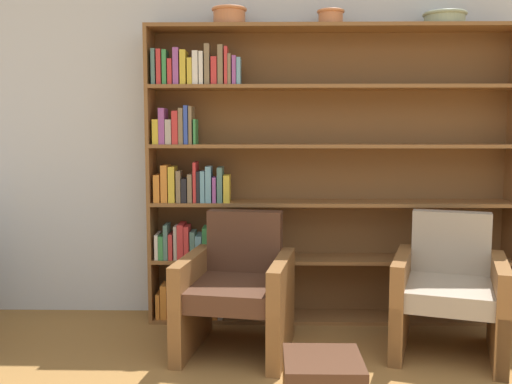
{
  "coord_description": "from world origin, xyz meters",
  "views": [
    {
      "loc": [
        -0.56,
        -1.48,
        1.36
      ],
      "look_at": [
        -0.63,
        2.19,
        0.95
      ],
      "focal_mm": 40.0,
      "sensor_mm": 36.0,
      "label": 1
    }
  ],
  "objects_px": {
    "bowl_olive": "(229,16)",
    "armchair_cushioned": "(449,291)",
    "armchair_leather": "(238,290)",
    "footstool": "(323,373)",
    "bookshelf": "(296,178)",
    "bowl_brass": "(445,18)",
    "bowl_slate": "(331,17)"
  },
  "relations": [
    {
      "from": "bookshelf",
      "to": "bowl_slate",
      "type": "height_order",
      "value": "bowl_slate"
    },
    {
      "from": "bowl_olive",
      "to": "bowl_brass",
      "type": "relative_size",
      "value": 0.82
    },
    {
      "from": "footstool",
      "to": "bowl_brass",
      "type": "bearing_deg",
      "value": 59.02
    },
    {
      "from": "bookshelf",
      "to": "armchair_leather",
      "type": "relative_size",
      "value": 3.08
    },
    {
      "from": "bowl_olive",
      "to": "armchair_cushioned",
      "type": "bearing_deg",
      "value": -22.55
    },
    {
      "from": "bookshelf",
      "to": "armchair_cushioned",
      "type": "bearing_deg",
      "value": -32.89
    },
    {
      "from": "bookshelf",
      "to": "footstool",
      "type": "height_order",
      "value": "bookshelf"
    },
    {
      "from": "bowl_olive",
      "to": "footstool",
      "type": "distance_m",
      "value": 2.47
    },
    {
      "from": "bowl_olive",
      "to": "footstool",
      "type": "xyz_separation_m",
      "value": [
        0.5,
        -1.59,
        -1.83
      ]
    },
    {
      "from": "bowl_slate",
      "to": "armchair_cushioned",
      "type": "distance_m",
      "value": 1.96
    },
    {
      "from": "armchair_cushioned",
      "to": "footstool",
      "type": "height_order",
      "value": "armchair_cushioned"
    },
    {
      "from": "armchair_leather",
      "to": "armchair_cushioned",
      "type": "bearing_deg",
      "value": -170.68
    },
    {
      "from": "bookshelf",
      "to": "footstool",
      "type": "xyz_separation_m",
      "value": [
        0.04,
        -1.61,
        -0.72
      ]
    },
    {
      "from": "armchair_leather",
      "to": "footstool",
      "type": "bearing_deg",
      "value": 121.98
    },
    {
      "from": "bowl_olive",
      "to": "armchair_leather",
      "type": "height_order",
      "value": "bowl_olive"
    },
    {
      "from": "bookshelf",
      "to": "armchair_cushioned",
      "type": "relative_size",
      "value": 3.03
    },
    {
      "from": "bowl_slate",
      "to": "bowl_brass",
      "type": "bearing_deg",
      "value": -0.0
    },
    {
      "from": "bookshelf",
      "to": "bowl_slate",
      "type": "relative_size",
      "value": 13.64
    },
    {
      "from": "footstool",
      "to": "armchair_cushioned",
      "type": "bearing_deg",
      "value": 49.58
    },
    {
      "from": "bowl_olive",
      "to": "footstool",
      "type": "bearing_deg",
      "value": -72.43
    },
    {
      "from": "armchair_leather",
      "to": "bookshelf",
      "type": "bearing_deg",
      "value": -113.57
    },
    {
      "from": "bookshelf",
      "to": "bowl_brass",
      "type": "distance_m",
      "value": 1.48
    },
    {
      "from": "armchair_leather",
      "to": "armchair_cushioned",
      "type": "xyz_separation_m",
      "value": [
        1.29,
        -0.0,
        0.0
      ]
    },
    {
      "from": "armchair_cushioned",
      "to": "footstool",
      "type": "distance_m",
      "value": 1.34
    },
    {
      "from": "bookshelf",
      "to": "armchair_leather",
      "type": "distance_m",
      "value": 0.95
    },
    {
      "from": "bowl_olive",
      "to": "bowl_brass",
      "type": "bearing_deg",
      "value": 0.0
    },
    {
      "from": "bowl_olive",
      "to": "armchair_cushioned",
      "type": "height_order",
      "value": "bowl_olive"
    },
    {
      "from": "bookshelf",
      "to": "bowl_olive",
      "type": "xyz_separation_m",
      "value": [
        -0.46,
        -0.02,
        1.11
      ]
    },
    {
      "from": "bowl_slate",
      "to": "bowl_brass",
      "type": "relative_size",
      "value": 0.64
    },
    {
      "from": "bowl_slate",
      "to": "armchair_leather",
      "type": "relative_size",
      "value": 0.23
    },
    {
      "from": "bowl_brass",
      "to": "bookshelf",
      "type": "bearing_deg",
      "value": 178.85
    },
    {
      "from": "bowl_olive",
      "to": "bowl_slate",
      "type": "relative_size",
      "value": 1.29
    }
  ]
}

